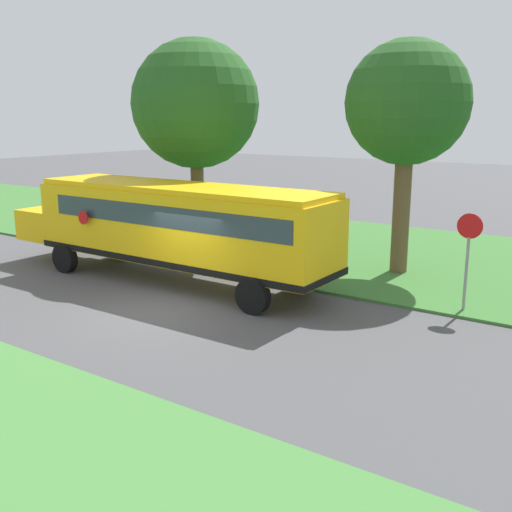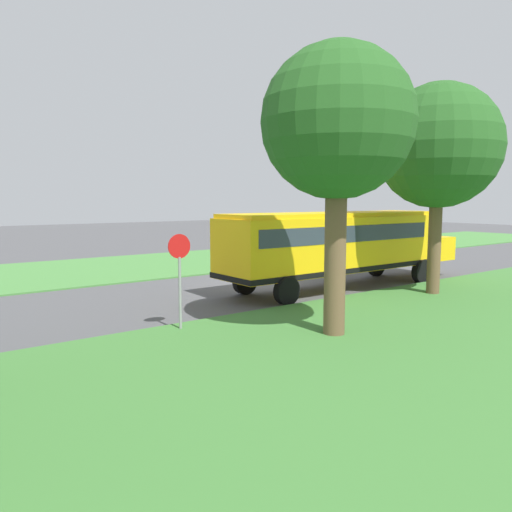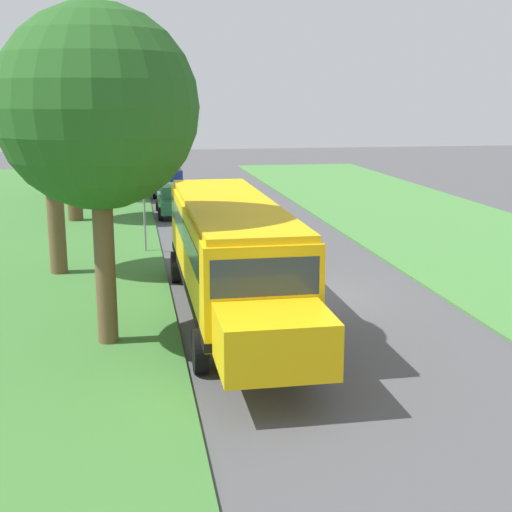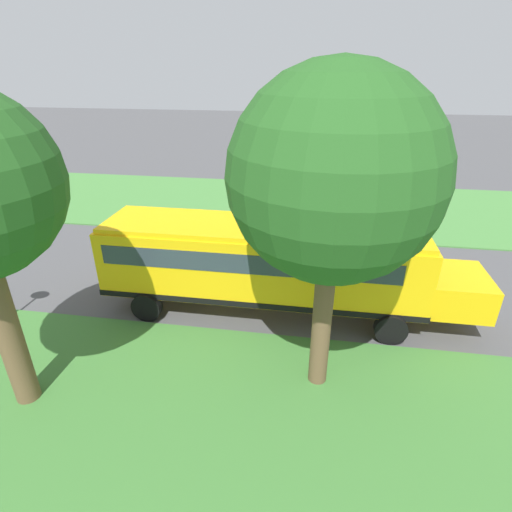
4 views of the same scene
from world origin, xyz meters
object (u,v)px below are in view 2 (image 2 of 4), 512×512
oak_tree_roadside_mid (340,122)px  stop_sign (180,270)px  school_bus (340,242)px  oak_tree_beside_bus (437,147)px

oak_tree_roadside_mid → stop_sign: (2.98, 3.13, -3.94)m
school_bus → oak_tree_beside_bus: oak_tree_beside_bus is taller
oak_tree_roadside_mid → school_bus: bearing=-47.2°
school_bus → stop_sign: size_ratio=4.53×
school_bus → oak_tree_beside_bus: bearing=-153.6°
school_bus → oak_tree_beside_bus: size_ratio=1.55×
school_bus → oak_tree_roadside_mid: (-5.10, 5.51, 3.75)m
school_bus → oak_tree_beside_bus: 5.23m
school_bus → stop_sign: 8.90m
oak_tree_roadside_mid → stop_sign: oak_tree_roadside_mid is taller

